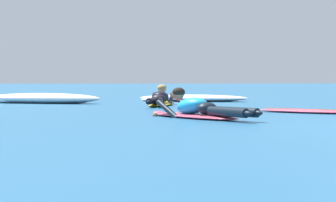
% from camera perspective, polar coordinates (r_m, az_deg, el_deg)
% --- Properties ---
extents(ground_plane, '(120.00, 120.00, 0.00)m').
position_cam_1_polar(ground_plane, '(18.80, 7.96, -0.07)').
color(ground_plane, '#235B84').
extents(surfer_near, '(1.58, 2.47, 0.54)m').
position_cam_1_polar(surfer_near, '(11.02, 2.53, -0.73)').
color(surfer_near, '#E54C66').
rests_on(surfer_near, ground).
extents(surfer_far, '(0.96, 2.70, 0.55)m').
position_cam_1_polar(surfer_far, '(16.09, -0.69, 0.10)').
color(surfer_far, yellow).
rests_on(surfer_far, ground).
extents(drifting_surfboard, '(1.77, 1.72, 0.16)m').
position_cam_1_polar(drifting_surfboard, '(12.98, 11.49, -0.83)').
color(drifting_surfboard, '#E54C66').
rests_on(drifting_surfboard, ground).
extents(whitewater_mid_left, '(3.16, 1.82, 0.19)m').
position_cam_1_polar(whitewater_mid_left, '(18.98, 2.12, 0.23)').
color(whitewater_mid_left, white).
rests_on(whitewater_mid_left, ground).
extents(whitewater_back, '(3.22, 1.99, 0.26)m').
position_cam_1_polar(whitewater_back, '(17.85, -10.33, 0.20)').
color(whitewater_back, white).
rests_on(whitewater_back, ground).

